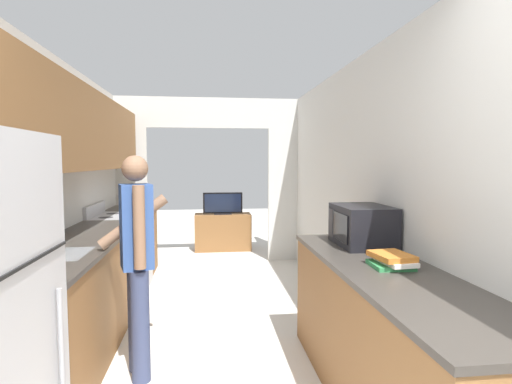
{
  "coord_description": "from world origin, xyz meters",
  "views": [
    {
      "loc": [
        -0.01,
        -0.86,
        1.55
      ],
      "look_at": [
        0.51,
        3.45,
        1.21
      ],
      "focal_mm": 28.0,
      "sensor_mm": 36.0,
      "label": 1
    }
  ],
  "objects_px": {
    "tv_cabinet": "(223,232)",
    "television": "(223,204)",
    "book_stack": "(392,260)",
    "microwave": "(362,226)",
    "person": "(137,260)",
    "range_oven": "(121,252)"
  },
  "relations": [
    {
      "from": "range_oven",
      "to": "book_stack",
      "type": "bearing_deg",
      "value": -50.5
    },
    {
      "from": "tv_cabinet",
      "to": "range_oven",
      "type": "bearing_deg",
      "value": -122.27
    },
    {
      "from": "range_oven",
      "to": "tv_cabinet",
      "type": "relative_size",
      "value": 1.08
    },
    {
      "from": "person",
      "to": "microwave",
      "type": "distance_m",
      "value": 1.69
    },
    {
      "from": "range_oven",
      "to": "microwave",
      "type": "xyz_separation_m",
      "value": [
        2.21,
        -1.98,
        0.6
      ]
    },
    {
      "from": "microwave",
      "to": "book_stack",
      "type": "relative_size",
      "value": 1.8
    },
    {
      "from": "microwave",
      "to": "television",
      "type": "relative_size",
      "value": 0.76
    },
    {
      "from": "tv_cabinet",
      "to": "person",
      "type": "bearing_deg",
      "value": -100.53
    },
    {
      "from": "microwave",
      "to": "tv_cabinet",
      "type": "height_order",
      "value": "microwave"
    },
    {
      "from": "book_stack",
      "to": "tv_cabinet",
      "type": "xyz_separation_m",
      "value": [
        -0.86,
        4.66,
        -0.63
      ]
    },
    {
      "from": "range_oven",
      "to": "microwave",
      "type": "relative_size",
      "value": 2.02
    },
    {
      "from": "tv_cabinet",
      "to": "television",
      "type": "height_order",
      "value": "television"
    },
    {
      "from": "microwave",
      "to": "book_stack",
      "type": "distance_m",
      "value": 0.64
    },
    {
      "from": "person",
      "to": "book_stack",
      "type": "relative_size",
      "value": 5.53
    },
    {
      "from": "person",
      "to": "tv_cabinet",
      "type": "xyz_separation_m",
      "value": [
        0.75,
        4.06,
        -0.53
      ]
    },
    {
      "from": "book_stack",
      "to": "person",
      "type": "bearing_deg",
      "value": 159.5
    },
    {
      "from": "person",
      "to": "microwave",
      "type": "xyz_separation_m",
      "value": [
        1.67,
        0.03,
        0.21
      ]
    },
    {
      "from": "range_oven",
      "to": "television",
      "type": "relative_size",
      "value": 1.54
    },
    {
      "from": "person",
      "to": "television",
      "type": "bearing_deg",
      "value": -28.02
    },
    {
      "from": "range_oven",
      "to": "person",
      "type": "bearing_deg",
      "value": -74.96
    },
    {
      "from": "microwave",
      "to": "book_stack",
      "type": "bearing_deg",
      "value": -95.32
    },
    {
      "from": "microwave",
      "to": "television",
      "type": "xyz_separation_m",
      "value": [
        -0.92,
        3.99,
        -0.24
      ]
    }
  ]
}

